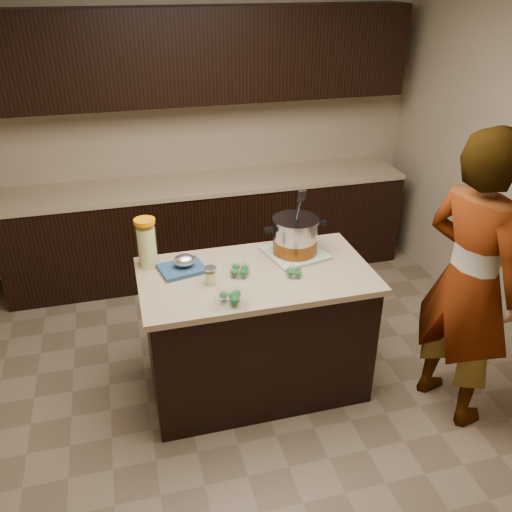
{
  "coord_description": "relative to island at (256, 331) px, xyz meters",
  "views": [
    {
      "loc": [
        -0.76,
        -2.84,
        2.59
      ],
      "look_at": [
        0.0,
        0.0,
        1.02
      ],
      "focal_mm": 38.0,
      "sensor_mm": 36.0,
      "label": 1
    }
  ],
  "objects": [
    {
      "name": "ground_plane",
      "position": [
        0.0,
        0.0,
        -0.45
      ],
      "size": [
        4.0,
        4.0,
        0.0
      ],
      "primitive_type": "plane",
      "color": "brown",
      "rests_on": "ground"
    },
    {
      "name": "room_shell",
      "position": [
        0.0,
        0.0,
        1.26
      ],
      "size": [
        4.04,
        4.04,
        2.72
      ],
      "color": "tan",
      "rests_on": "ground"
    },
    {
      "name": "back_cabinets",
      "position": [
        0.0,
        1.74,
        0.49
      ],
      "size": [
        3.6,
        0.63,
        2.33
      ],
      "color": "black",
      "rests_on": "ground"
    },
    {
      "name": "island",
      "position": [
        0.0,
        0.0,
        0.0
      ],
      "size": [
        1.46,
        0.81,
        0.9
      ],
      "color": "black",
      "rests_on": "ground"
    },
    {
      "name": "dish_towel",
      "position": [
        0.31,
        0.17,
        0.46
      ],
      "size": [
        0.43,
        0.43,
        0.02
      ],
      "primitive_type": "cube",
      "rotation": [
        0.0,
        0.0,
        0.23
      ],
      "color": "#62895C",
      "rests_on": "island"
    },
    {
      "name": "stock_pot",
      "position": [
        0.31,
        0.17,
        0.57
      ],
      "size": [
        0.43,
        0.32,
        0.44
      ],
      "rotation": [
        0.0,
        0.0,
        0.04
      ],
      "color": "#B7B7BC",
      "rests_on": "dish_towel"
    },
    {
      "name": "lemonade_pitcher",
      "position": [
        -0.64,
        0.27,
        0.6
      ],
      "size": [
        0.17,
        0.17,
        0.32
      ],
      "rotation": [
        0.0,
        0.0,
        -0.41
      ],
      "color": "#DFDE88",
      "rests_on": "island"
    },
    {
      "name": "mason_jar",
      "position": [
        -0.3,
        -0.06,
        0.5
      ],
      "size": [
        0.08,
        0.08,
        0.12
      ],
      "rotation": [
        0.0,
        0.0,
        0.14
      ],
      "color": "#DFDE88",
      "rests_on": "island"
    },
    {
      "name": "broccoli_tub_left",
      "position": [
        -0.11,
        -0.0,
        0.47
      ],
      "size": [
        0.13,
        0.13,
        0.06
      ],
      "rotation": [
        0.0,
        0.0,
        0.06
      ],
      "color": "silver",
      "rests_on": "island"
    },
    {
      "name": "broccoli_tub_right",
      "position": [
        0.22,
        -0.1,
        0.47
      ],
      "size": [
        0.13,
        0.13,
        0.05
      ],
      "rotation": [
        0.0,
        0.0,
        0.25
      ],
      "color": "silver",
      "rests_on": "island"
    },
    {
      "name": "broccoli_tub_rect",
      "position": [
        -0.23,
        -0.31,
        0.48
      ],
      "size": [
        0.22,
        0.18,
        0.07
      ],
      "rotation": [
        0.0,
        0.0,
        -0.27
      ],
      "color": "silver",
      "rests_on": "island"
    },
    {
      "name": "blue_tray",
      "position": [
        -0.44,
        0.15,
        0.48
      ],
      "size": [
        0.31,
        0.27,
        0.1
      ],
      "rotation": [
        0.0,
        0.0,
        0.2
      ],
      "color": "navy",
      "rests_on": "island"
    },
    {
      "name": "person",
      "position": [
        1.18,
        -0.5,
        0.49
      ],
      "size": [
        0.61,
        0.78,
        1.88
      ],
      "primitive_type": "imported",
      "rotation": [
        0.0,
        0.0,
        1.84
      ],
      "color": "gray",
      "rests_on": "ground"
    }
  ]
}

